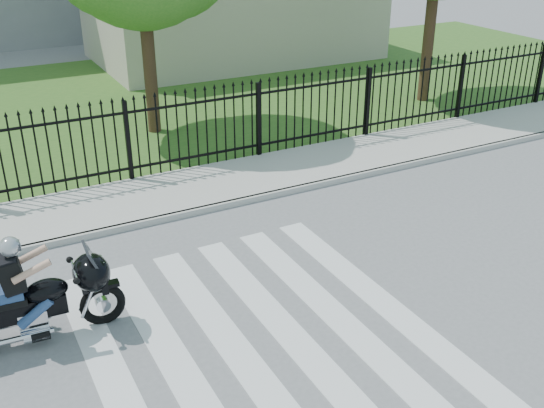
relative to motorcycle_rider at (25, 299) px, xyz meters
name	(u,v)px	position (x,y,z in m)	size (l,w,h in m)	color
ground	(261,339)	(2.75, -1.45, -0.67)	(120.00, 120.00, 0.00)	slate
crosswalk	(261,339)	(2.75, -1.45, -0.66)	(5.00, 5.50, 0.01)	silver
sidewalk	(147,198)	(2.75, 3.55, -0.61)	(40.00, 2.00, 0.12)	#ADAAA3
curb	(164,219)	(2.75, 2.55, -0.61)	(40.00, 0.12, 0.12)	#ADAAA3
grass_strip	(71,109)	(2.75, 10.55, -0.66)	(40.00, 12.00, 0.02)	#305C1F
iron_fence	(128,143)	(2.75, 4.55, 0.24)	(26.00, 0.04, 1.80)	black
building_low	(233,10)	(9.75, 14.55, 1.08)	(10.00, 6.00, 3.50)	#BFB39F
motorcycle_rider	(25,299)	(0.00, 0.00, 0.00)	(2.47, 0.83, 1.63)	black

